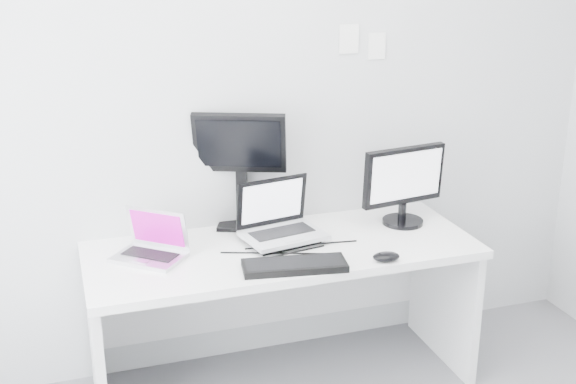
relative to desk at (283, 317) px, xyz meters
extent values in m
plane|color=#B5B7BA|center=(0.00, 0.35, 0.99)|extent=(3.60, 0.00, 3.60)
cube|color=white|center=(0.00, 0.00, 0.00)|extent=(1.80, 0.70, 0.73)
cube|color=#B2B2B7|center=(-0.61, 0.04, 0.48)|extent=(0.37, 0.37, 0.22)
cube|color=black|center=(-0.10, 0.21, 0.46)|extent=(0.13, 0.13, 0.19)
cube|color=#B6B8BD|center=(0.02, 0.04, 0.52)|extent=(0.40, 0.34, 0.30)
cube|color=black|center=(-0.12, 0.30, 0.66)|extent=(0.47, 0.31, 0.60)
cube|color=black|center=(0.66, 0.09, 0.57)|extent=(0.47, 0.27, 0.41)
cube|color=black|center=(-0.03, -0.25, 0.38)|extent=(0.47, 0.23, 0.03)
ellipsoid|color=black|center=(0.38, -0.30, 0.39)|extent=(0.13, 0.09, 0.04)
cube|color=white|center=(0.45, 0.34, 1.26)|extent=(0.10, 0.00, 0.14)
cube|color=white|center=(0.60, 0.34, 1.22)|extent=(0.09, 0.00, 0.13)
camera|label=1|loc=(-0.95, -2.98, 1.69)|focal=45.69mm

